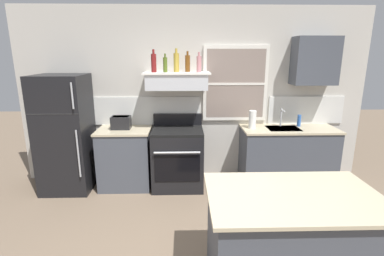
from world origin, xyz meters
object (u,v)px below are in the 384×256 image
(refrigerator, at_px, (65,134))
(bottle_red_label_wine, at_px, (154,63))
(dish_soap_bottle, at_px, (299,121))
(bottle_olive_oil_square, at_px, (165,64))
(stove_range, at_px, (178,157))
(kitchen_island, at_px, (290,243))
(bottle_rose_pink, at_px, (199,64))
(bottle_amber_wine, at_px, (188,63))
(toaster, at_px, (121,122))
(bottle_champagne_gold_foil, at_px, (176,62))
(paper_towel_roll, at_px, (252,119))

(refrigerator, distance_m, bottle_red_label_wine, 1.67)
(bottle_red_label_wine, xyz_separation_m, dish_soap_bottle, (2.21, 0.08, -0.88))
(bottle_olive_oil_square, bearing_deg, stove_range, -19.91)
(dish_soap_bottle, bearing_deg, kitchen_island, -111.99)
(refrigerator, height_order, bottle_red_label_wine, bottle_red_label_wine)
(bottle_rose_pink, relative_size, dish_soap_bottle, 1.57)
(bottle_red_label_wine, height_order, kitchen_island, bottle_red_label_wine)
(bottle_red_label_wine, bearing_deg, bottle_amber_wine, 10.41)
(kitchen_island, bearing_deg, toaster, 130.50)
(bottle_champagne_gold_foil, distance_m, paper_towel_roll, 1.41)
(toaster, distance_m, dish_soap_bottle, 2.72)
(refrigerator, xyz_separation_m, toaster, (0.81, 0.08, 0.15))
(bottle_red_label_wine, bearing_deg, kitchen_island, -58.49)
(dish_soap_bottle, bearing_deg, bottle_rose_pink, -176.35)
(stove_range, bearing_deg, refrigerator, -179.20)
(stove_range, xyz_separation_m, kitchen_island, (0.99, -2.08, -0.01))
(bottle_red_label_wine, height_order, bottle_rose_pink, bottle_red_label_wine)
(paper_towel_roll, xyz_separation_m, dish_soap_bottle, (0.75, 0.10, -0.04))
(toaster, relative_size, bottle_olive_oil_square, 1.14)
(paper_towel_roll, distance_m, kitchen_island, 2.20)
(bottle_red_label_wine, xyz_separation_m, bottle_rose_pink, (0.65, -0.02, -0.02))
(refrigerator, xyz_separation_m, bottle_amber_wine, (1.81, 0.17, 1.01))
(toaster, xyz_separation_m, stove_range, (0.84, -0.06, -0.54))
(dish_soap_bottle, relative_size, kitchen_island, 0.13)
(dish_soap_bottle, bearing_deg, bottle_olive_oil_square, -177.80)
(stove_range, xyz_separation_m, bottle_olive_oil_square, (-0.16, 0.06, 1.39))
(dish_soap_bottle, bearing_deg, refrigerator, -177.40)
(dish_soap_bottle, bearing_deg, bottle_amber_wine, 179.63)
(bottle_red_label_wine, distance_m, bottle_champagne_gold_foil, 0.33)
(stove_range, bearing_deg, paper_towel_roll, 1.90)
(bottle_olive_oil_square, distance_m, kitchen_island, 2.80)
(refrigerator, distance_m, bottle_rose_pink, 2.21)
(bottle_champagne_gold_foil, distance_m, bottle_rose_pink, 0.33)
(bottle_olive_oil_square, xyz_separation_m, bottle_rose_pink, (0.48, -0.02, 0.01))
(bottle_champagne_gold_foil, bearing_deg, stove_range, -87.75)
(bottle_olive_oil_square, bearing_deg, bottle_rose_pink, -2.52)
(bottle_champagne_gold_foil, bearing_deg, dish_soap_bottle, 0.54)
(paper_towel_roll, bearing_deg, bottle_red_label_wine, 179.12)
(bottle_rose_pink, bearing_deg, bottle_amber_wine, 145.59)
(bottle_red_label_wine, relative_size, kitchen_island, 0.23)
(stove_range, height_order, kitchen_island, stove_range)
(toaster, bearing_deg, bottle_olive_oil_square, -0.14)
(refrigerator, bearing_deg, dish_soap_bottle, 2.60)
(refrigerator, distance_m, toaster, 0.83)
(bottle_rose_pink, xyz_separation_m, dish_soap_bottle, (1.56, 0.10, -0.86))
(stove_range, height_order, bottle_rose_pink, bottle_rose_pink)
(bottle_red_label_wine, distance_m, dish_soap_bottle, 2.38)
(toaster, relative_size, paper_towel_roll, 1.10)
(toaster, bearing_deg, stove_range, -4.12)
(bottle_champagne_gold_foil, bearing_deg, bottle_rose_pink, -14.15)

